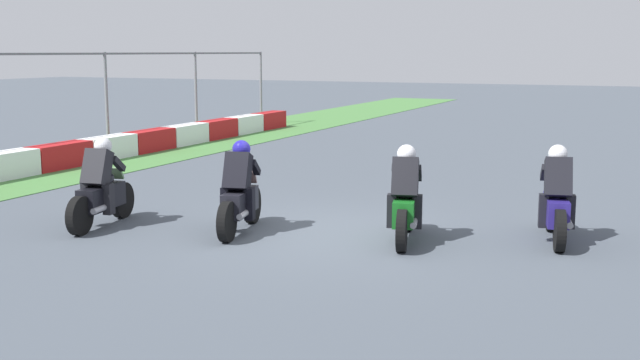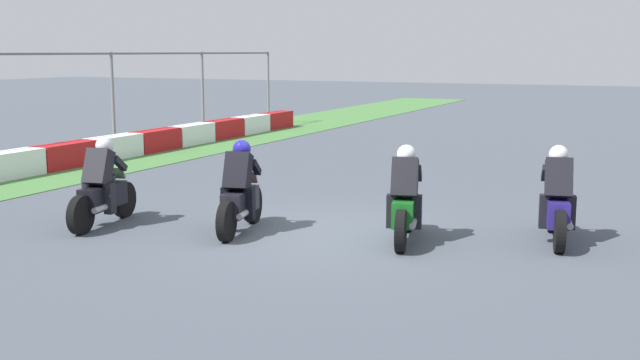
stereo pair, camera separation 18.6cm
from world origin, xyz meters
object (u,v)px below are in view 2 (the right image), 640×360
Objects in this scene: rider_lane_a at (557,203)px; rider_lane_b at (405,202)px; rider_lane_c at (240,194)px; rider_lane_d at (103,189)px.

rider_lane_a is 1.00× the size of rider_lane_b.
rider_lane_b and rider_lane_c have the same top height.
rider_lane_b is at bearing 101.44° from rider_lane_a.
rider_lane_a is 7.48m from rider_lane_d.
rider_lane_a and rider_lane_b have the same top height.
rider_lane_b is 0.99× the size of rider_lane_d.
rider_lane_a and rider_lane_d have the same top height.
rider_lane_d is (-0.58, 2.37, 0.00)m from rider_lane_c.
rider_lane_a is 2.36m from rider_lane_b.
rider_lane_c is (-1.48, 4.82, 0.00)m from rider_lane_a.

